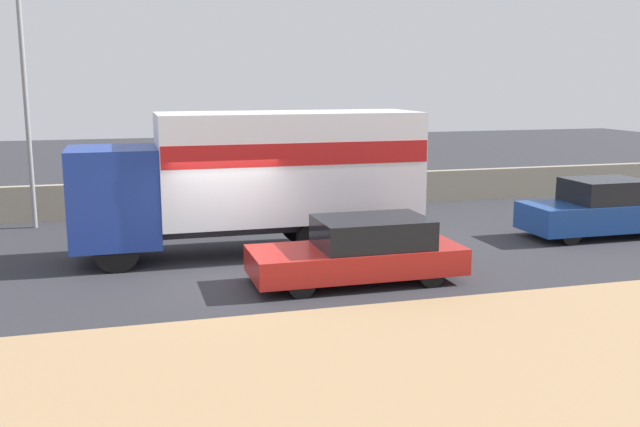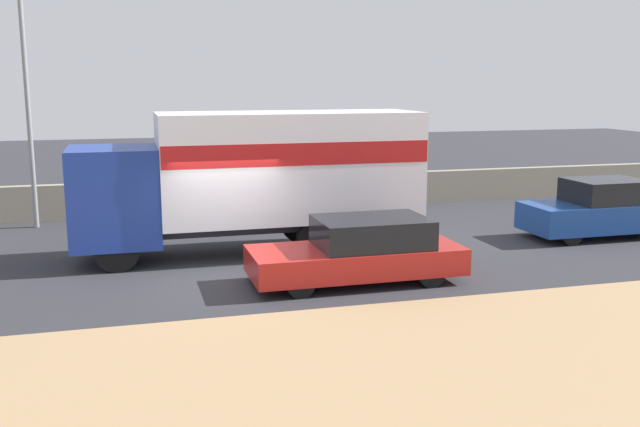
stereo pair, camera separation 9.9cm
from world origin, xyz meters
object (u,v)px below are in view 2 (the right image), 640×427
box_truck (261,172)px  car_hatchback (361,251)px  car_sedan_second (598,209)px  street_lamp (26,88)px

box_truck → car_hatchback: size_ratio=1.87×
box_truck → car_hatchback: (1.56, -3.19, -1.37)m
car_hatchback → car_sedan_second: car_sedan_second is taller
street_lamp → car_sedan_second: (15.23, -5.58, -3.32)m
street_lamp → car_hatchback: street_lamp is taller
car_hatchback → car_sedan_second: (7.81, 2.53, 0.09)m
street_lamp → car_sedan_second: size_ratio=1.78×
street_lamp → box_truck: 7.93m
box_truck → car_sedan_second: size_ratio=2.14×
street_lamp → car_sedan_second: 16.56m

